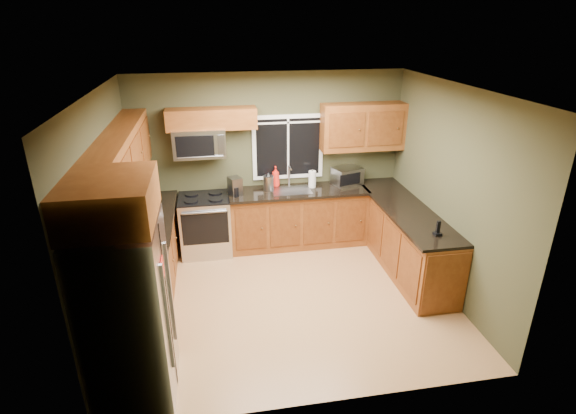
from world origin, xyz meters
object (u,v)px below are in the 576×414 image
object	(u,v)px
coffee_maker	(235,187)
soap_bottle_a	(276,177)
microwave	(199,143)
soap_bottle_b	(313,179)
toaster_oven	(347,176)
kettle	(268,182)
paper_towel_roll	(312,179)
cordless_phone	(438,231)
refrigerator	(129,313)
range	(206,224)

from	to	relation	value
coffee_maker	soap_bottle_a	size ratio (longest dim) A/B	0.84
microwave	soap_bottle_b	distance (m)	1.89
coffee_maker	soap_bottle_b	size ratio (longest dim) A/B	1.54
toaster_oven	soap_bottle_a	xyz separation A→B (m)	(-1.15, 0.09, 0.03)
coffee_maker	kettle	size ratio (longest dim) A/B	0.94
paper_towel_roll	cordless_phone	size ratio (longest dim) A/B	1.52
refrigerator	cordless_phone	distance (m)	3.66
range	microwave	distance (m)	1.27
coffee_maker	paper_towel_roll	size ratio (longest dim) A/B	0.94
soap_bottle_b	range	bearing A→B (deg)	-172.50
microwave	coffee_maker	size ratio (longest dim) A/B	2.74
coffee_maker	soap_bottle_b	bearing A→B (deg)	11.68
range	soap_bottle_a	world-z (taller)	soap_bottle_a
toaster_oven	coffee_maker	distance (m)	1.81
refrigerator	coffee_maker	size ratio (longest dim) A/B	6.50
soap_bottle_a	cordless_phone	bearing A→B (deg)	-50.25
range	microwave	world-z (taller)	microwave
microwave	cordless_phone	size ratio (longest dim) A/B	3.93
range	kettle	bearing A→B (deg)	3.79
range	microwave	size ratio (longest dim) A/B	1.23
refrigerator	kettle	bearing A→B (deg)	59.22
refrigerator	paper_towel_roll	world-z (taller)	refrigerator
toaster_oven	coffee_maker	size ratio (longest dim) A/B	1.86
paper_towel_roll	soap_bottle_b	distance (m)	0.15
kettle	soap_bottle_a	world-z (taller)	soap_bottle_a
soap_bottle_b	cordless_phone	size ratio (longest dim) A/B	0.93
cordless_phone	range	bearing A→B (deg)	147.29
kettle	soap_bottle_a	size ratio (longest dim) A/B	0.89
paper_towel_roll	soap_bottle_a	xyz separation A→B (m)	(-0.56, 0.13, 0.03)
range	toaster_oven	xyz separation A→B (m)	(2.28, 0.14, 0.61)
toaster_oven	paper_towel_roll	xyz separation A→B (m)	(-0.58, -0.04, -0.00)
toaster_oven	kettle	world-z (taller)	kettle
kettle	cordless_phone	xyz separation A→B (m)	(1.85, -1.90, -0.08)
range	paper_towel_roll	world-z (taller)	paper_towel_roll
range	soap_bottle_a	bearing A→B (deg)	11.46
microwave	kettle	size ratio (longest dim) A/B	2.59
range	toaster_oven	distance (m)	2.37
soap_bottle_a	soap_bottle_b	bearing A→B (deg)	0.00
range	kettle	world-z (taller)	kettle
soap_bottle_a	kettle	bearing A→B (deg)	-129.75
refrigerator	soap_bottle_b	xyz separation A→B (m)	(2.44, 3.00, 0.13)
toaster_oven	cordless_phone	bearing A→B (deg)	-73.98
toaster_oven	coffee_maker	xyz separation A→B (m)	(-1.80, -0.17, -0.01)
refrigerator	microwave	xyz separation A→B (m)	(0.69, 2.91, 0.83)
toaster_oven	paper_towel_roll	distance (m)	0.59
kettle	soap_bottle_a	xyz separation A→B (m)	(0.14, 0.16, 0.03)
toaster_oven	soap_bottle_a	bearing A→B (deg)	175.56
paper_towel_roll	soap_bottle_b	size ratio (longest dim) A/B	1.64
paper_towel_roll	refrigerator	bearing A→B (deg)	-129.79
kettle	range	bearing A→B (deg)	-176.21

